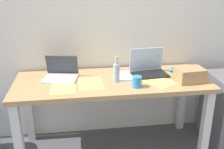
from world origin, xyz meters
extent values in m
plane|color=#515459|center=(0.00, 0.00, 0.00)|extent=(8.00, 8.00, 0.00)
cube|color=silver|center=(0.00, 0.40, 1.30)|extent=(5.20, 0.08, 2.60)
cube|color=tan|center=(0.00, 0.00, 0.72)|extent=(1.75, 0.67, 0.04)
cube|color=silver|center=(-0.81, -0.28, 0.35)|extent=(0.07, 0.07, 0.70)
cube|color=silver|center=(0.81, -0.28, 0.35)|extent=(0.07, 0.07, 0.70)
cube|color=silver|center=(-0.81, 0.28, 0.35)|extent=(0.07, 0.07, 0.70)
cube|color=silver|center=(0.81, 0.28, 0.35)|extent=(0.07, 0.07, 0.70)
cube|color=silver|center=(-0.47, 0.06, 0.75)|extent=(0.33, 0.26, 0.02)
cube|color=#333842|center=(-0.44, 0.16, 0.85)|extent=(0.30, 0.10, 0.18)
cube|color=black|center=(0.37, 0.06, 0.75)|extent=(0.35, 0.24, 0.02)
cube|color=silver|center=(0.36, 0.16, 0.87)|extent=(0.33, 0.06, 0.22)
cylinder|color=#99B7C1|center=(0.03, -0.05, 0.82)|extent=(0.06, 0.06, 0.16)
cylinder|color=#99B7C1|center=(0.03, -0.05, 0.93)|extent=(0.02, 0.02, 0.06)
cylinder|color=gold|center=(0.03, -0.05, 0.97)|extent=(0.03, 0.03, 0.01)
ellipsoid|color=#338CC6|center=(0.62, 0.14, 0.76)|extent=(0.10, 0.12, 0.03)
cube|color=tan|center=(0.68, -0.13, 0.80)|extent=(0.25, 0.20, 0.12)
cylinder|color=#338CC6|center=(0.18, -0.19, 0.79)|extent=(0.08, 0.08, 0.09)
cube|color=#F4E06B|center=(0.40, -0.10, 0.74)|extent=(0.33, 0.36, 0.00)
cube|color=white|center=(0.14, 0.06, 0.74)|extent=(0.24, 0.32, 0.00)
cube|color=#F4E06B|center=(-0.20, -0.07, 0.74)|extent=(0.22, 0.30, 0.00)
cube|color=#F4E06B|center=(-0.43, -0.11, 0.74)|extent=(0.21, 0.30, 0.00)
camera|label=1|loc=(-0.31, -2.19, 1.62)|focal=42.27mm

